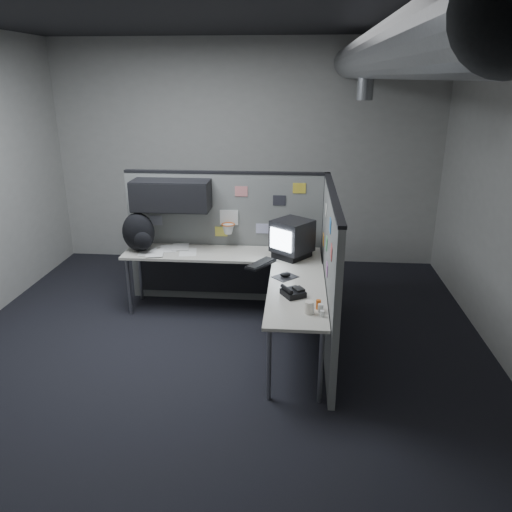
# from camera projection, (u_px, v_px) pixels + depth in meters

# --- Properties ---
(room) EXTENTS (5.62, 5.62, 3.22)m
(room) POSITION_uv_depth(u_px,v_px,m) (276.00, 145.00, 4.41)
(room) COLOR black
(room) RESTS_ON ground
(partition_back) EXTENTS (2.44, 0.42, 1.63)m
(partition_back) POSITION_uv_depth(u_px,v_px,m) (212.00, 224.00, 6.00)
(partition_back) COLOR slate
(partition_back) RESTS_ON ground
(partition_right) EXTENTS (0.07, 2.23, 1.63)m
(partition_right) POSITION_uv_depth(u_px,v_px,m) (329.00, 273.00, 5.00)
(partition_right) COLOR slate
(partition_right) RESTS_ON ground
(desk) EXTENTS (2.31, 2.11, 0.73)m
(desk) POSITION_uv_depth(u_px,v_px,m) (240.00, 271.00, 5.60)
(desk) COLOR beige
(desk) RESTS_ON ground
(monitor) EXTENTS (0.53, 0.53, 0.43)m
(monitor) POSITION_uv_depth(u_px,v_px,m) (292.00, 238.00, 5.62)
(monitor) COLOR black
(monitor) RESTS_ON desk
(keyboard) EXTENTS (0.33, 0.43, 0.04)m
(keyboard) POSITION_uv_depth(u_px,v_px,m) (261.00, 264.00, 5.44)
(keyboard) COLOR black
(keyboard) RESTS_ON desk
(mouse) EXTENTS (0.29, 0.29, 0.05)m
(mouse) POSITION_uv_depth(u_px,v_px,m) (285.00, 276.00, 5.11)
(mouse) COLOR black
(mouse) RESTS_ON desk
(phone) EXTENTS (0.26, 0.26, 0.09)m
(phone) POSITION_uv_depth(u_px,v_px,m) (293.00, 292.00, 4.67)
(phone) COLOR black
(phone) RESTS_ON desk
(bottles) EXTENTS (0.14, 0.19, 0.09)m
(bottles) POSITION_uv_depth(u_px,v_px,m) (318.00, 308.00, 4.34)
(bottles) COLOR silver
(bottles) RESTS_ON desk
(cup) EXTENTS (0.09, 0.09, 0.11)m
(cup) POSITION_uv_depth(u_px,v_px,m) (309.00, 307.00, 4.32)
(cup) COLOR silver
(cup) RESTS_ON desk
(papers) EXTENTS (0.72, 0.58, 0.01)m
(papers) POSITION_uv_depth(u_px,v_px,m) (168.00, 250.00, 5.89)
(papers) COLOR white
(papers) RESTS_ON desk
(backpack) EXTENTS (0.44, 0.39, 0.46)m
(backpack) POSITION_uv_depth(u_px,v_px,m) (139.00, 233.00, 5.81)
(backpack) COLOR black
(backpack) RESTS_ON desk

